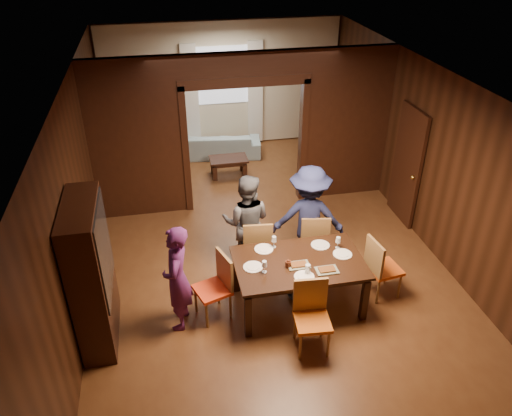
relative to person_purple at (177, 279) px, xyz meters
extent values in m
plane|color=#572F18|center=(1.48, 1.51, -0.77)|extent=(9.00, 9.00, 0.00)
cube|color=silver|center=(1.48, 1.51, 2.13)|extent=(5.50, 9.00, 0.02)
cube|color=black|center=(1.48, 6.01, 0.68)|extent=(5.50, 0.02, 2.90)
cube|color=black|center=(-1.27, 1.51, 0.68)|extent=(0.02, 9.00, 2.90)
cube|color=black|center=(4.23, 1.51, 0.68)|extent=(0.02, 9.00, 2.90)
cube|color=black|center=(-0.44, 3.11, 0.43)|extent=(1.65, 0.15, 2.40)
cube|color=black|center=(3.41, 3.11, 0.43)|extent=(1.65, 0.15, 2.40)
cube|color=black|center=(1.48, 3.11, 1.88)|extent=(5.50, 0.15, 0.50)
cube|color=beige|center=(1.48, 5.98, 0.68)|extent=(5.40, 0.04, 2.85)
imported|color=#571F5D|center=(0.00, 0.00, 0.00)|extent=(0.47, 0.63, 1.55)
imported|color=#53555B|center=(1.13, 1.14, 0.02)|extent=(0.91, 0.80, 1.59)
imported|color=#1A1F43|center=(2.08, 0.98, 0.08)|extent=(1.23, 0.89, 1.72)
imported|color=#90AFBD|center=(1.29, 5.36, -0.50)|extent=(1.93, 0.97, 0.54)
imported|color=black|center=(1.74, 0.20, 0.03)|extent=(0.35, 0.35, 0.09)
cube|color=black|center=(1.67, 0.06, -0.39)|extent=(1.78, 1.11, 0.76)
cube|color=black|center=(1.33, 4.31, -0.57)|extent=(0.80, 0.50, 0.40)
cube|color=black|center=(-1.05, 0.01, 0.23)|extent=(0.40, 1.20, 2.00)
cube|color=black|center=(4.18, 2.01, 0.28)|extent=(0.06, 0.90, 2.10)
cube|color=silver|center=(1.48, 5.95, 0.93)|extent=(1.20, 0.03, 1.30)
cube|color=white|center=(0.73, 5.91, 0.48)|extent=(0.35, 0.06, 2.40)
cube|color=white|center=(2.23, 5.91, 0.48)|extent=(0.35, 0.06, 2.40)
cylinder|color=white|center=(1.02, 0.06, -0.01)|extent=(0.27, 0.27, 0.01)
cylinder|color=white|center=(1.25, 0.43, -0.01)|extent=(0.27, 0.27, 0.01)
cylinder|color=silver|center=(2.07, 0.37, -0.01)|extent=(0.27, 0.27, 0.01)
cylinder|color=white|center=(2.31, 0.09, -0.01)|extent=(0.27, 0.27, 0.01)
cylinder|color=white|center=(1.64, -0.28, -0.01)|extent=(0.27, 0.27, 0.01)
cube|color=slate|center=(1.64, -0.03, 0.01)|extent=(0.30, 0.20, 0.04)
cube|color=gray|center=(1.98, -0.21, 0.01)|extent=(0.30, 0.20, 0.04)
cylinder|color=white|center=(1.71, -0.21, 0.06)|extent=(0.07, 0.07, 0.14)
camera|label=1|loc=(-0.01, -5.23, 4.15)|focal=35.00mm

